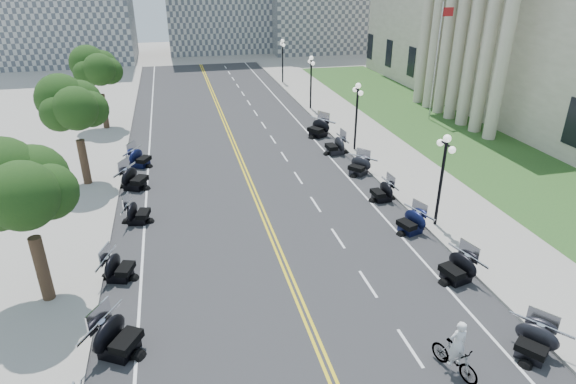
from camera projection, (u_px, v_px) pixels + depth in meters
ground at (297, 295)px, 20.20m from camera, size 160.00×160.00×0.00m
road at (255, 195)px, 29.01m from camera, size 16.00×90.00×0.01m
centerline_yellow_a at (253, 196)px, 28.98m from camera, size 0.12×90.00×0.00m
centerline_yellow_b at (257, 195)px, 29.03m from camera, size 0.12×90.00×0.00m
edge_line_north at (355, 185)px, 30.37m from camera, size 0.12×90.00×0.00m
edge_line_south at (146, 206)px, 27.65m from camera, size 0.12×90.00×0.00m
lane_dash_5 at (410, 348)px, 17.35m from camera, size 0.12×2.00×0.00m
lane_dash_6 at (368, 284)px, 20.87m from camera, size 0.12×2.00×0.00m
lane_dash_7 at (338, 238)px, 24.40m from camera, size 0.12×2.00×0.00m
lane_dash_8 at (316, 204)px, 27.92m from camera, size 0.12×2.00×0.00m
lane_dash_9 at (298, 178)px, 31.45m from camera, size 0.12×2.00×0.00m
lane_dash_10 at (284, 157)px, 34.98m from camera, size 0.12×2.00×0.00m
lane_dash_11 at (273, 139)px, 38.50m from camera, size 0.12×2.00×0.00m
lane_dash_12 at (264, 125)px, 42.03m from camera, size 0.12×2.00×0.00m
lane_dash_13 at (256, 113)px, 45.55m from camera, size 0.12×2.00×0.00m
lane_dash_14 at (249, 103)px, 49.08m from camera, size 0.12×2.00×0.00m
lane_dash_15 at (243, 94)px, 52.60m from camera, size 0.12×2.00×0.00m
lane_dash_16 at (238, 86)px, 56.13m from camera, size 0.12×2.00×0.00m
lane_dash_17 at (233, 79)px, 59.66m from camera, size 0.12×2.00×0.00m
lane_dash_18 at (229, 73)px, 63.18m from camera, size 0.12×2.00×0.00m
lane_dash_19 at (225, 67)px, 66.71m from camera, size 0.12×2.00×0.00m
sidewalk_north at (415, 178)px, 31.21m from camera, size 5.00×90.00×0.15m
sidewalk_south at (69, 213)px, 26.75m from camera, size 5.00×90.00×0.15m
lawn at (447, 134)px, 39.76m from camera, size 9.00×60.00×0.10m
street_lamp_2 at (441, 182)px, 24.45m from camera, size 0.50×1.20×4.90m
street_lamp_3 at (356, 117)px, 35.03m from camera, size 0.50×1.20×4.90m
street_lamp_4 at (311, 83)px, 45.61m from camera, size 0.50×1.20×4.90m
street_lamp_5 at (283, 61)px, 56.18m from camera, size 0.50×1.20×4.90m
flagpole at (436, 64)px, 41.30m from camera, size 1.10×0.20×10.00m
tree_2 at (24, 197)px, 17.84m from camera, size 4.80×4.80×9.20m
tree_3 at (75, 112)px, 28.41m from camera, size 4.80×4.80×9.20m
tree_4 at (98, 73)px, 38.99m from camera, size 4.80×4.80×9.20m
motorcycle_n_4 at (535, 341)px, 16.74m from camera, size 2.60×2.60×1.30m
motorcycle_n_5 at (458, 267)px, 20.87m from camera, size 2.37×2.37×1.37m
motorcycle_n_6 at (411, 221)px, 24.74m from camera, size 2.32×2.32×1.29m
motorcycle_n_7 at (382, 190)px, 28.17m from camera, size 1.92×1.92×1.25m
motorcycle_n_8 at (359, 165)px, 31.76m from camera, size 2.63×2.63×1.31m
motorcycle_n_9 at (335, 145)px, 35.26m from camera, size 2.15×2.15×1.42m
motorcycle_n_10 at (318, 127)px, 38.92m from camera, size 3.07×3.07×1.55m
motorcycle_s_5 at (117, 336)px, 16.84m from camera, size 2.98×2.98×1.52m
motorcycle_s_6 at (119, 266)px, 20.99m from camera, size 2.30×2.30×1.28m
motorcycle_s_7 at (137, 212)px, 25.69m from camera, size 2.20×2.20×1.29m
motorcycle_s_8 at (134, 177)px, 29.65m from camera, size 2.87×2.87×1.49m
motorcycle_s_9 at (140, 157)px, 33.02m from camera, size 2.66×2.66×1.36m
bicycle at (455, 359)px, 16.09m from camera, size 1.14×1.99×1.15m
cyclist_rider at (461, 324)px, 15.48m from camera, size 0.65×0.42×1.78m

